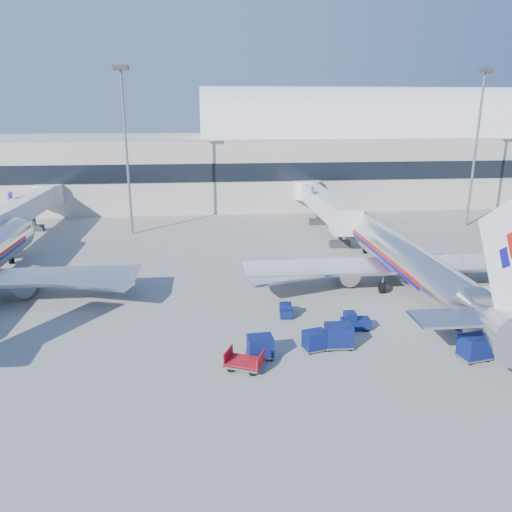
{
  "coord_description": "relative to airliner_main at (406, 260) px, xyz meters",
  "views": [
    {
      "loc": [
        -9.44,
        -40.53,
        17.46
      ],
      "look_at": [
        -4.7,
        6.0,
        3.39
      ],
      "focal_mm": 35.0,
      "sensor_mm": 36.0,
      "label": 1
    }
  ],
  "objects": [
    {
      "name": "jetbridge_near",
      "position": [
        -2.4,
        26.3,
        1.0
      ],
      "size": [
        4.4,
        27.5,
        6.25
      ],
      "color": "silver",
      "rests_on": "ground"
    },
    {
      "name": "jetbridge_mid",
      "position": [
        -44.4,
        26.3,
        1.0
      ],
      "size": [
        4.4,
        27.5,
        6.25
      ],
      "color": "silver",
      "rests_on": "ground"
    },
    {
      "name": "ground",
      "position": [
        -10.0,
        -4.51,
        -2.93
      ],
      "size": [
        260.0,
        260.0,
        0.0
      ],
      "primitive_type": "plane",
      "color": "gray",
      "rests_on": "ground"
    },
    {
      "name": "mast_west",
      "position": [
        -30.0,
        25.49,
        11.87
      ],
      "size": [
        2.0,
        1.2,
        22.6
      ],
      "color": "slate",
      "rests_on": "ground"
    },
    {
      "name": "terminal",
      "position": [
        -23.6,
        51.46,
        4.6
      ],
      "size": [
        170.0,
        28.15,
        21.0
      ],
      "color": "#B2AA9E",
      "rests_on": "ground"
    },
    {
      "name": "mast_east",
      "position": [
        20.0,
        25.49,
        11.87
      ],
      "size": [
        2.0,
        1.2,
        22.6
      ],
      "color": "slate",
      "rests_on": "ground"
    },
    {
      "name": "cart_train_c",
      "position": [
        -15.85,
        -12.8,
        -2.03
      ],
      "size": [
        2.01,
        1.6,
        1.67
      ],
      "rotation": [
        0.0,
        0.0,
        0.08
      ],
      "color": "#091449",
      "rests_on": "ground"
    },
    {
      "name": "tug_left",
      "position": [
        -12.85,
        -5.59,
        -2.31
      ],
      "size": [
        1.24,
        2.17,
        1.35
      ],
      "rotation": [
        0.0,
        0.0,
        1.47
      ],
      "color": "#091449",
      "rests_on": "ground"
    },
    {
      "name": "tug_lead",
      "position": [
        -7.69,
        -8.8,
        -2.24
      ],
      "size": [
        2.34,
        1.2,
        1.51
      ],
      "rotation": [
        0.0,
        0.0,
        -0.02
      ],
      "color": "#091449",
      "rests_on": "ground"
    },
    {
      "name": "cart_open_red",
      "position": [
        -17.1,
        -14.34,
        -2.45
      ],
      "size": [
        2.97,
        2.6,
        0.66
      ],
      "rotation": [
        0.0,
        0.0,
        -0.41
      ],
      "color": "slate",
      "rests_on": "ground"
    },
    {
      "name": "tug_right",
      "position": [
        3.86,
        -8.38,
        -2.25
      ],
      "size": [
        2.4,
        1.4,
        1.49
      ],
      "rotation": [
        0.0,
        0.0,
        -0.12
      ],
      "color": "#091449",
      "rests_on": "ground"
    },
    {
      "name": "barrier_near",
      "position": [
        8.0,
        -2.51,
        -2.48
      ],
      "size": [
        3.0,
        0.55,
        0.9
      ],
      "primitive_type": "cube",
      "color": "#9E9E96",
      "rests_on": "ground"
    },
    {
      "name": "cart_solo_near",
      "position": [
        -0.63,
        -14.58,
        -1.96
      ],
      "size": [
        2.32,
        1.94,
        1.81
      ],
      "rotation": [
        0.0,
        0.0,
        0.2
      ],
      "color": "#091449",
      "rests_on": "ground"
    },
    {
      "name": "airliner_main",
      "position": [
        0.0,
        0.0,
        0.0
      ],
      "size": [
        32.0,
        37.26,
        12.07
      ],
      "color": "silver",
      "rests_on": "ground"
    },
    {
      "name": "cart_train_a",
      "position": [
        -9.84,
        -11.79,
        -1.95
      ],
      "size": [
        2.13,
        1.66,
        1.84
      ],
      "rotation": [
        0.0,
        0.0,
        -0.03
      ],
      "color": "#091449",
      "rests_on": "ground"
    },
    {
      "name": "cart_train_b",
      "position": [
        -11.68,
        -12.04,
        -2.12
      ],
      "size": [
        2.0,
        1.72,
        1.51
      ],
      "rotation": [
        0.0,
        0.0,
        0.27
      ],
      "color": "#091449",
      "rests_on": "ground"
    }
  ]
}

